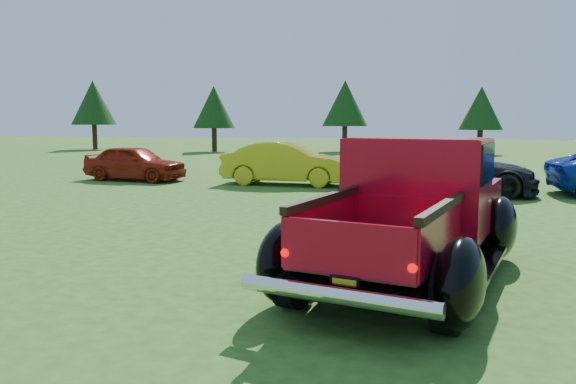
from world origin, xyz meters
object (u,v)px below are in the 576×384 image
(tree_far_west, at_px, (93,103))
(show_car_yellow, at_px, (287,163))
(show_car_grey, at_px, (446,169))
(show_car_red, at_px, (135,163))
(tree_mid_right, at_px, (481,108))
(tree_west, at_px, (214,107))
(tree_mid_left, at_px, (345,103))
(pickup_truck, at_px, (416,210))

(tree_far_west, height_order, show_car_yellow, tree_far_west)
(show_car_grey, bearing_deg, show_car_red, 84.50)
(show_car_red, relative_size, show_car_grey, 0.74)
(tree_mid_right, height_order, show_car_grey, tree_mid_right)
(tree_mid_right, bearing_deg, tree_west, -176.82)
(show_car_grey, bearing_deg, tree_mid_left, 16.54)
(tree_mid_right, height_order, show_car_red, tree_mid_right)
(tree_far_west, relative_size, tree_mid_left, 1.04)
(tree_far_west, relative_size, show_car_yellow, 1.18)
(show_car_red, bearing_deg, tree_west, 20.02)
(tree_west, distance_m, tree_mid_left, 9.22)
(tree_far_west, relative_size, tree_west, 1.13)
(tree_far_west, relative_size, show_car_grey, 1.01)
(tree_west, bearing_deg, show_car_grey, -54.20)
(pickup_truck, bearing_deg, tree_mid_left, 113.17)
(pickup_truck, relative_size, show_car_red, 1.46)
(tree_far_west, xyz_separation_m, tree_mid_right, (28.00, -0.00, -0.55))
(pickup_truck, xyz_separation_m, show_car_red, (-10.00, 10.71, -0.27))
(tree_mid_left, bearing_deg, tree_mid_right, -6.34)
(tree_west, bearing_deg, show_car_yellow, -63.35)
(tree_west, bearing_deg, tree_mid_right, 3.18)
(tree_west, height_order, tree_mid_left, tree_mid_left)
(tree_mid_left, xyz_separation_m, tree_mid_right, (9.00, -1.00, -0.41))
(tree_west, xyz_separation_m, tree_mid_right, (18.00, 1.00, -0.14))
(show_car_grey, bearing_deg, tree_far_west, 51.30)
(pickup_truck, bearing_deg, tree_west, 129.49)
(tree_mid_left, relative_size, show_car_red, 1.31)
(tree_far_west, distance_m, show_car_yellow, 28.17)
(show_car_yellow, bearing_deg, pickup_truck, -155.50)
(show_car_yellow, bearing_deg, tree_mid_right, -20.14)
(tree_far_west, distance_m, show_car_red, 24.44)
(pickup_truck, height_order, show_car_grey, pickup_truck)
(show_car_grey, bearing_deg, tree_mid_right, -6.47)
(show_car_red, relative_size, show_car_yellow, 0.86)
(tree_west, height_order, show_car_red, tree_west)
(tree_mid_left, bearing_deg, show_car_yellow, -88.44)
(show_car_red, bearing_deg, show_car_grey, -89.08)
(pickup_truck, xyz_separation_m, show_car_yellow, (-4.25, 10.59, -0.20))
(tree_west, distance_m, show_car_red, 19.49)
(tree_west, relative_size, tree_mid_left, 0.92)
(tree_mid_right, distance_m, show_car_grey, 21.79)
(tree_mid_right, distance_m, show_car_red, 24.58)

